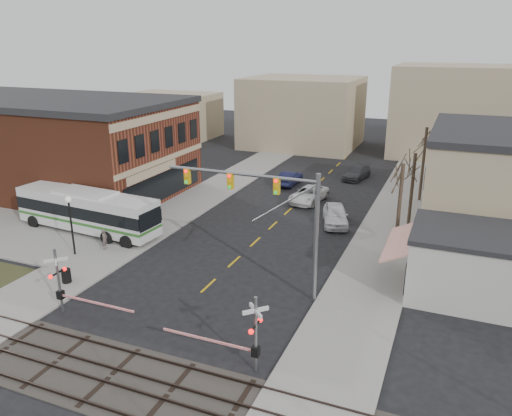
{
  "coord_description": "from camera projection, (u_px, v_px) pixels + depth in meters",
  "views": [
    {
      "loc": [
        13.89,
        -23.69,
        15.13
      ],
      "look_at": [
        0.8,
        8.21,
        3.5
      ],
      "focal_mm": 35.0,
      "sensor_mm": 36.0,
      "label": 1
    }
  ],
  "objects": [
    {
      "name": "street_lamp",
      "position": [
        70.0,
        214.0,
        35.85
      ],
      "size": [
        0.44,
        0.44,
        4.46
      ],
      "color": "black",
      "rests_on": "sidewalk_west"
    },
    {
      "name": "pedestrian_near",
      "position": [
        105.0,
        239.0,
        37.54
      ],
      "size": [
        0.47,
        0.63,
        1.58
      ],
      "primitive_type": "imported",
      "rotation": [
        0.0,
        0.0,
        1.73
      ],
      "color": "#5D4F4A",
      "rests_on": "sidewalk_west"
    },
    {
      "name": "car_a",
      "position": [
        335.0,
        215.0,
        42.93
      ],
      "size": [
        3.41,
        5.4,
        1.71
      ],
      "primitive_type": "imported",
      "rotation": [
        0.0,
        0.0,
        0.3
      ],
      "color": "silver",
      "rests_on": "ground"
    },
    {
      "name": "car_d",
      "position": [
        357.0,
        173.0,
        57.13
      ],
      "size": [
        2.93,
        5.18,
        1.42
      ],
      "primitive_type": "imported",
      "rotation": [
        0.0,
        0.0,
        -0.2
      ],
      "color": "#424347",
      "rests_on": "ground"
    },
    {
      "name": "brick_building",
      "position": [
        42.0,
        143.0,
        52.8
      ],
      "size": [
        30.4,
        15.4,
        9.6
      ],
      "color": "brown",
      "rests_on": "ground"
    },
    {
      "name": "rr_crossing_west",
      "position": [
        65.0,
        282.0,
        28.53
      ],
      "size": [
        5.6,
        1.36,
        4.0
      ],
      "color": "gray",
      "rests_on": "ground"
    },
    {
      "name": "ground",
      "position": [
        193.0,
        300.0,
        30.6
      ],
      "size": [
        160.0,
        160.0,
        0.0
      ],
      "primitive_type": "plane",
      "color": "black",
      "rests_on": "ground"
    },
    {
      "name": "trash_bin",
      "position": [
        66.0,
        276.0,
        32.45
      ],
      "size": [
        0.6,
        0.6,
        0.92
      ],
      "primitive_type": "cylinder",
      "color": "black",
      "rests_on": "sidewalk_west"
    },
    {
      "name": "awning_shop",
      "position": [
        479.0,
        265.0,
        30.3
      ],
      "size": [
        9.74,
        6.2,
        4.3
      ],
      "color": "beige",
      "rests_on": "ground"
    },
    {
      "name": "sidewalk_east",
      "position": [
        395.0,
        217.0,
        44.7
      ],
      "size": [
        5.0,
        60.0,
        0.12
      ],
      "primitive_type": "cube",
      "color": "gray",
      "rests_on": "ground"
    },
    {
      "name": "rail_tracks",
      "position": [
        110.0,
        375.0,
        23.55
      ],
      "size": [
        160.0,
        3.91,
        0.14
      ],
      "color": "#2D231E",
      "rests_on": "ground"
    },
    {
      "name": "transit_bus",
      "position": [
        87.0,
        210.0,
        40.9
      ],
      "size": [
        13.17,
        3.82,
        3.35
      ],
      "color": "silver",
      "rests_on": "ground"
    },
    {
      "name": "car_b",
      "position": [
        290.0,
        178.0,
        54.83
      ],
      "size": [
        1.7,
        4.56,
        1.49
      ],
      "primitive_type": "imported",
      "rotation": [
        0.0,
        0.0,
        3.11
      ],
      "color": "#161839",
      "rests_on": "ground"
    },
    {
      "name": "traffic_signal_mast",
      "position": [
        273.0,
        206.0,
        29.75
      ],
      "size": [
        9.86,
        0.3,
        8.0
      ],
      "color": "gray",
      "rests_on": "ground"
    },
    {
      "name": "ballast_strip",
      "position": [
        110.0,
        376.0,
        23.58
      ],
      "size": [
        160.0,
        5.0,
        0.06
      ],
      "primitive_type": "cube",
      "color": "#332D28",
      "rests_on": "ground"
    },
    {
      "name": "tree_east_a",
      "position": [
        399.0,
        209.0,
        36.23
      ],
      "size": [
        0.28,
        0.28,
        6.75
      ],
      "color": "#382B21",
      "rests_on": "sidewalk_east"
    },
    {
      "name": "rr_crossing_east",
      "position": [
        247.0,
        334.0,
        23.56
      ],
      "size": [
        5.6,
        1.36,
        4.0
      ],
      "color": "gray",
      "rests_on": "ground"
    },
    {
      "name": "sidewalk_west",
      "position": [
        207.0,
        194.0,
        51.53
      ],
      "size": [
        5.0,
        60.0,
        0.12
      ],
      "primitive_type": "cube",
      "color": "gray",
      "rests_on": "ground"
    },
    {
      "name": "pedestrian_far",
      "position": [
        107.0,
        226.0,
        40.04
      ],
      "size": [
        1.06,
        1.02,
        1.72
      ],
      "primitive_type": "imported",
      "rotation": [
        0.0,
        0.0,
        0.63
      ],
      "color": "#2F3752",
      "rests_on": "sidewalk_west"
    },
    {
      "name": "tree_east_c",
      "position": [
        423.0,
        164.0,
        48.25
      ],
      "size": [
        0.28,
        0.28,
        7.2
      ],
      "color": "#382B21",
      "rests_on": "sidewalk_east"
    },
    {
      "name": "tree_east_b",
      "position": [
        412.0,
        190.0,
        41.45
      ],
      "size": [
        0.28,
        0.28,
        6.3
      ],
      "color": "#382B21",
      "rests_on": "sidewalk_east"
    },
    {
      "name": "car_c",
      "position": [
        309.0,
        195.0,
        48.94
      ],
      "size": [
        3.21,
        5.67,
        1.49
      ],
      "primitive_type": "imported",
      "rotation": [
        0.0,
        0.0,
        -0.14
      ],
      "color": "white",
      "rests_on": "ground"
    }
  ]
}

